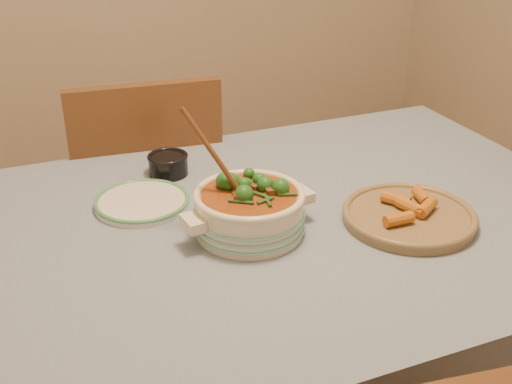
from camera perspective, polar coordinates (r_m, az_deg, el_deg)
dining_table at (r=1.53m, az=0.24°, el=-5.68°), size 1.68×1.08×0.76m
stew_casserole at (r=1.42m, az=-0.62°, el=-1.40°), size 0.32×0.27×0.29m
white_plate at (r=1.58m, az=-10.10°, el=-0.86°), size 0.28×0.28×0.02m
condiment_bowl at (r=1.72m, az=-7.82°, el=2.55°), size 0.13×0.13×0.06m
fried_plate at (r=1.52m, az=13.46°, el=-1.92°), size 0.34×0.34×0.05m
chair_far at (r=2.10m, az=-9.64°, el=-0.47°), size 0.48×0.48×0.95m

